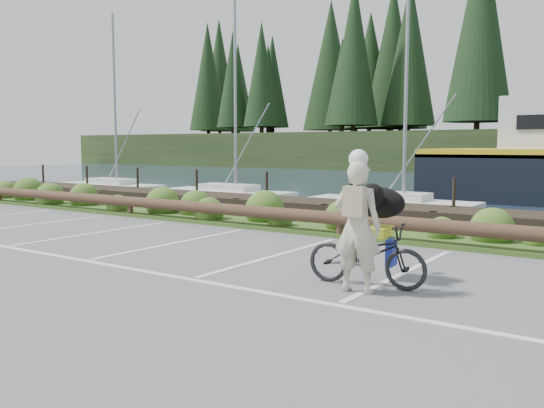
{
  "coord_description": "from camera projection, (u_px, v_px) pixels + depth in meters",
  "views": [
    {
      "loc": [
        6.11,
        -7.01,
        2.11
      ],
      "look_at": [
        0.49,
        1.16,
        1.1
      ],
      "focal_mm": 38.0,
      "sensor_mm": 36.0,
      "label": 1
    }
  ],
  "objects": [
    {
      "name": "log_rail",
      "position": [
        339.0,
        238.0,
        13.17
      ],
      "size": [
        32.0,
        0.3,
        0.6
      ],
      "primitive_type": null,
      "color": "#443021",
      "rests_on": "ground"
    },
    {
      "name": "vegetation_strip",
      "position": [
        353.0,
        232.0,
        13.74
      ],
      "size": [
        34.0,
        1.6,
        0.1
      ],
      "primitive_type": "cube",
      "color": "#3D5B21",
      "rests_on": "ground"
    },
    {
      "name": "dog",
      "position": [
        379.0,
        203.0,
        9.08
      ],
      "size": [
        0.52,
        0.9,
        0.5
      ],
      "primitive_type": "ellipsoid",
      "rotation": [
        0.0,
        0.0,
        1.69
      ],
      "color": "black",
      "rests_on": "bicycle"
    },
    {
      "name": "cyclist",
      "position": [
        357.0,
        227.0,
        8.21
      ],
      "size": [
        0.74,
        0.53,
        1.9
      ],
      "primitive_type": "imported",
      "rotation": [
        0.0,
        0.0,
        3.26
      ],
      "color": "beige",
      "rests_on": "ground"
    },
    {
      "name": "ground",
      "position": [
        207.0,
        275.0,
        9.4
      ],
      "size": [
        72.0,
        72.0,
        0.0
      ],
      "primitive_type": "plane",
      "color": "#57575A"
    },
    {
      "name": "bicycle",
      "position": [
        366.0,
        254.0,
        8.63
      ],
      "size": [
        1.9,
        0.85,
        0.96
      ],
      "primitive_type": "imported",
      "rotation": [
        0.0,
        0.0,
        1.69
      ],
      "color": "black",
      "rests_on": "ground"
    }
  ]
}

